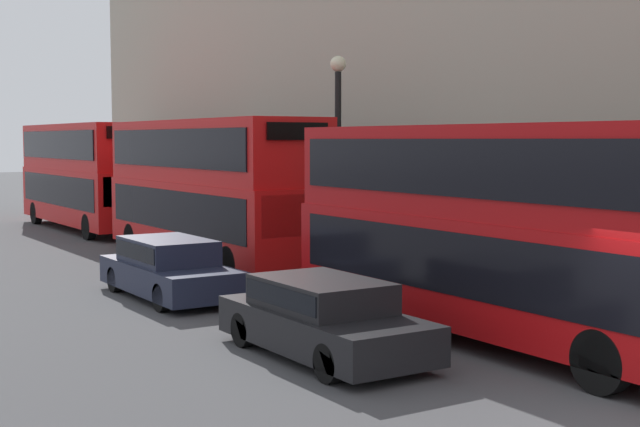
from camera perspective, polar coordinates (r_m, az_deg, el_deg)
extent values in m
cube|color=#B20C0F|center=(17.07, 11.29, -3.58)|extent=(2.55, 10.05, 2.02)
cube|color=#B20C0F|center=(16.90, 11.39, 2.68)|extent=(2.50, 9.85, 1.71)
cube|color=black|center=(17.04, 11.30, -2.77)|extent=(2.59, 9.24, 1.13)
cube|color=black|center=(16.90, 11.40, 2.97)|extent=(2.59, 9.24, 1.02)
cylinder|color=black|center=(14.12, 17.58, -9.02)|extent=(0.30, 1.00, 1.00)
cylinder|color=black|center=(19.15, 1.67, -5.19)|extent=(0.30, 1.00, 1.00)
cylinder|color=black|center=(20.48, 6.92, -4.58)|extent=(0.30, 1.00, 1.00)
cube|color=red|center=(27.49, -7.04, -0.23)|extent=(2.55, 10.57, 2.17)
cube|color=red|center=(27.39, -7.08, 3.99)|extent=(2.50, 10.36, 1.88)
cube|color=black|center=(27.47, -7.04, 0.31)|extent=(2.59, 9.72, 1.22)
cube|color=black|center=(27.39, -7.08, 4.18)|extent=(2.59, 9.72, 1.13)
cube|color=black|center=(22.83, -1.42, -0.12)|extent=(2.17, 0.06, 1.08)
cube|color=black|center=(22.75, -1.43, 5.29)|extent=(1.78, 0.06, 0.45)
cylinder|color=black|center=(23.82, -5.68, -3.25)|extent=(0.30, 1.00, 1.00)
cylinder|color=black|center=(24.89, -1.04, -2.88)|extent=(0.30, 1.00, 1.00)
cylinder|color=black|center=(30.53, -11.88, -1.57)|extent=(0.30, 1.00, 1.00)
cylinder|color=black|center=(31.38, -8.03, -1.34)|extent=(0.30, 1.00, 1.00)
cube|color=red|center=(38.82, -14.72, 1.13)|extent=(2.55, 10.80, 2.21)
cube|color=red|center=(38.75, -14.79, 4.15)|extent=(2.50, 10.58, 1.89)
cube|color=black|center=(38.81, -14.73, 1.52)|extent=(2.59, 9.93, 1.24)
cube|color=black|center=(38.75, -14.79, 4.29)|extent=(2.59, 9.93, 1.13)
cube|color=black|center=(33.73, -11.98, 1.41)|extent=(2.17, 0.06, 1.11)
cube|color=black|center=(33.67, -12.04, 5.10)|extent=(1.78, 0.06, 0.45)
cylinder|color=black|center=(34.95, -14.57, -0.83)|extent=(0.30, 1.00, 1.00)
cylinder|color=black|center=(35.69, -11.12, -0.65)|extent=(0.30, 1.00, 1.00)
cylinder|color=black|center=(42.22, -17.71, 0.04)|extent=(0.30, 1.00, 1.00)
cylinder|color=black|center=(42.84, -14.79, 0.17)|extent=(0.30, 1.00, 1.00)
cube|color=black|center=(15.70, 0.28, -7.37)|extent=(1.89, 4.53, 0.66)
cube|color=black|center=(15.68, 0.06, -5.16)|extent=(1.67, 2.49, 0.53)
cube|color=black|center=(15.68, 0.06, -5.07)|extent=(1.70, 2.37, 0.34)
cylinder|color=black|center=(14.12, 0.59, -9.55)|extent=(0.22, 0.64, 0.64)
cylinder|color=black|center=(15.06, 6.01, -8.66)|extent=(0.22, 0.64, 0.64)
cylinder|color=black|center=(16.57, -4.91, -7.42)|extent=(0.22, 0.64, 0.64)
cylinder|color=black|center=(17.38, 0.03, -6.82)|extent=(0.22, 0.64, 0.64)
cube|color=#1E2338|center=(21.76, -9.58, -4.02)|extent=(1.88, 4.74, 0.67)
cube|color=#1E2338|center=(21.78, -9.73, -2.35)|extent=(1.65, 2.61, 0.59)
cube|color=black|center=(21.77, -9.73, -2.28)|extent=(1.69, 2.48, 0.38)
cylinder|color=black|center=(20.09, -10.09, -5.32)|extent=(0.22, 0.64, 0.64)
cylinder|color=black|center=(20.76, -5.83, -4.94)|extent=(0.22, 0.64, 0.64)
cylinder|color=black|center=(22.89, -12.97, -4.13)|extent=(0.22, 0.64, 0.64)
cylinder|color=black|center=(23.49, -9.14, -3.85)|extent=(0.22, 0.64, 0.64)
cylinder|color=black|center=(24.85, 1.16, 2.51)|extent=(0.18, 0.18, 5.67)
sphere|color=beige|center=(24.92, 1.17, 9.55)|extent=(0.44, 0.44, 0.44)
cylinder|color=maroon|center=(42.46, -12.09, 0.55)|extent=(0.36, 0.36, 1.55)
sphere|color=tan|center=(42.40, -12.11, 1.75)|extent=(0.22, 0.22, 0.22)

